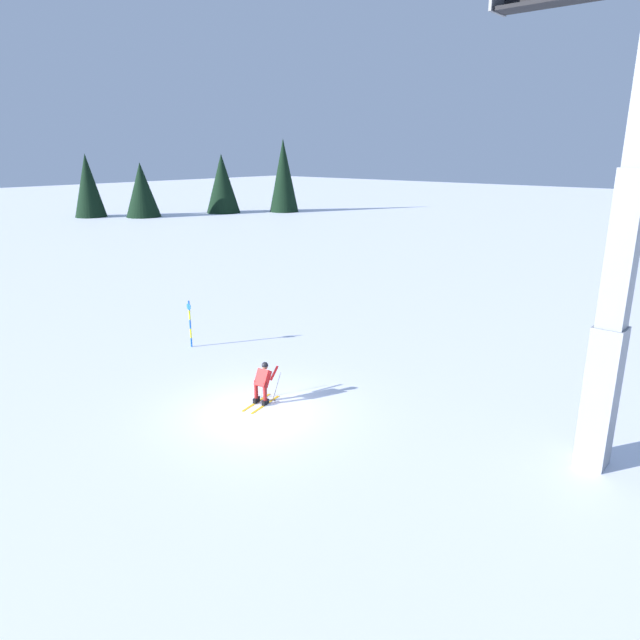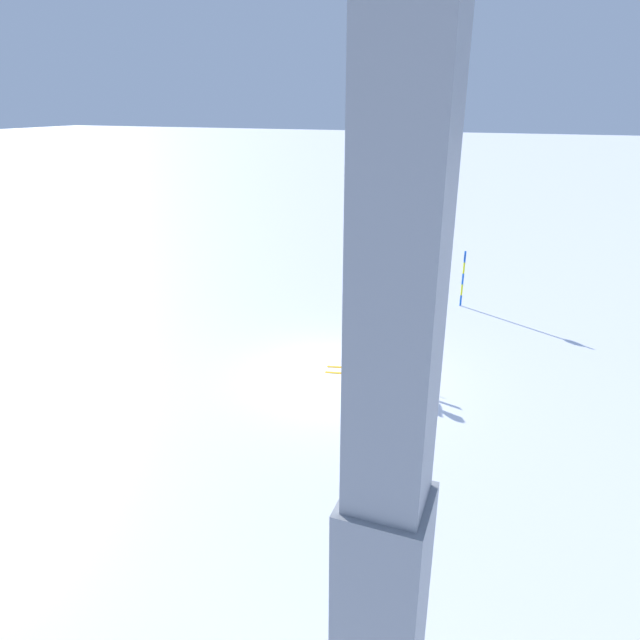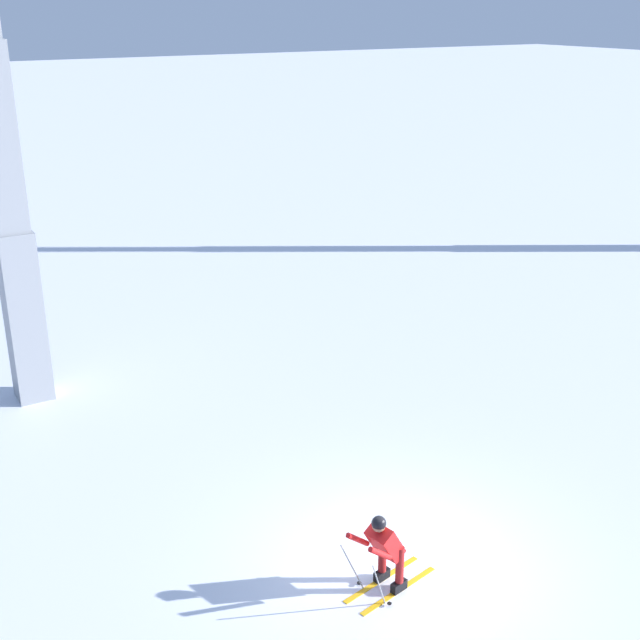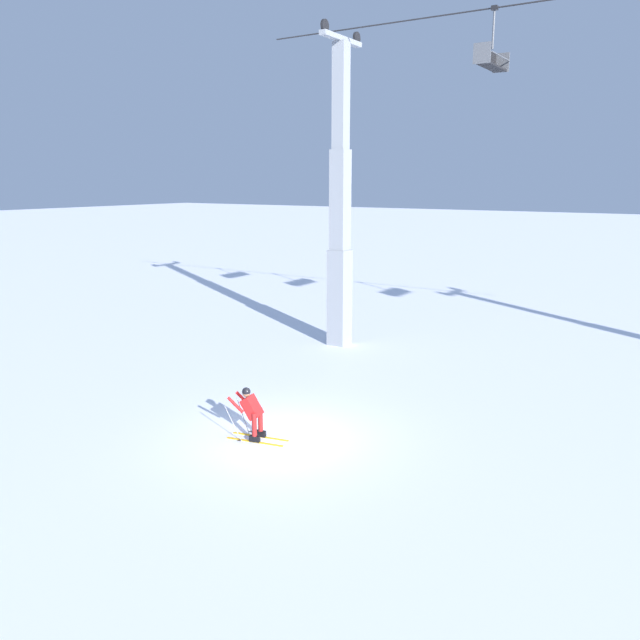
% 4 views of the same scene
% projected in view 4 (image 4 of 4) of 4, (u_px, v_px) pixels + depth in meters
% --- Properties ---
extents(ground_plane, '(260.00, 260.00, 0.00)m').
position_uv_depth(ground_plane, '(284.00, 438.00, 16.68)').
color(ground_plane, white).
extents(skier_carving_main, '(1.68, 0.89, 1.53)m').
position_uv_depth(skier_carving_main, '(252.00, 410.00, 16.45)').
color(skier_carving_main, yellow).
rests_on(skier_carving_main, ground_plane).
extents(lift_tower_near, '(0.77, 2.80, 12.35)m').
position_uv_depth(lift_tower_near, '(340.00, 220.00, 25.11)').
color(lift_tower_near, gray).
rests_on(lift_tower_near, ground_plane).
extents(chairlift_seat_nearest, '(0.61, 2.09, 1.92)m').
position_uv_depth(chairlift_seat_nearest, '(490.00, 59.00, 20.91)').
color(chairlift_seat_nearest, black).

